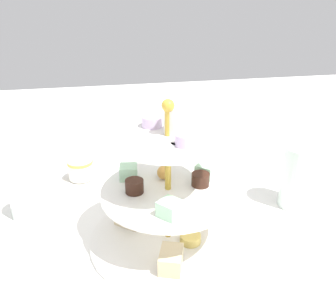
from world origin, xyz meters
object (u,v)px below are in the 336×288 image
at_px(water_glass_short_left, 27,198).
at_px(teacup_with_saucer, 81,171).
at_px(butter_knife_right, 175,159).
at_px(tiered_serving_stand, 168,201).
at_px(water_glass_tall_right, 298,177).

bearing_deg(water_glass_short_left, teacup_with_saucer, 51.31).
bearing_deg(butter_knife_right, tiered_serving_stand, 81.84).
distance_m(tiered_serving_stand, butter_knife_right, 0.34).
xyz_separation_m(teacup_with_saucer, butter_knife_right, (0.24, 0.07, -0.02)).
bearing_deg(butter_knife_right, water_glass_tall_right, 132.74).
relative_size(teacup_with_saucer, butter_knife_right, 0.53).
height_order(tiered_serving_stand, teacup_with_saucer, tiered_serving_stand).
xyz_separation_m(tiered_serving_stand, water_glass_tall_right, (0.28, 0.06, -0.02)).
bearing_deg(water_glass_short_left, tiered_serving_stand, -28.10).
bearing_deg(butter_knife_right, teacup_with_saucer, 22.24).
xyz_separation_m(water_glass_short_left, butter_knife_right, (0.34, 0.19, -0.04)).
height_order(tiered_serving_stand, butter_knife_right, tiered_serving_stand).
height_order(water_glass_short_left, teacup_with_saucer, water_glass_short_left).
relative_size(water_glass_short_left, teacup_with_saucer, 0.83).
bearing_deg(water_glass_short_left, water_glass_tall_right, -8.14).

